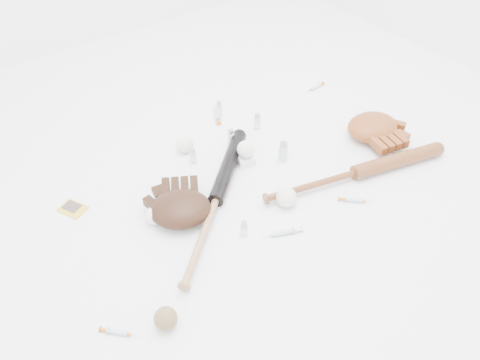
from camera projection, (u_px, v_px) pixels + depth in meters
bat_dark at (216, 199)px, 1.73m from camera, size 0.67×0.59×0.06m
bat_wood at (356, 173)px, 1.84m from camera, size 0.82×0.27×0.06m
glove_dark at (180, 208)px, 1.67m from camera, size 0.36×0.36×0.10m
glove_tan at (373, 127)px, 2.03m from camera, size 0.32×0.32×0.10m
trading_card at (73, 209)px, 1.73m from camera, size 0.11×0.12×0.01m
pedestal at (246, 159)px, 1.92m from camera, size 0.08×0.08×0.04m
baseball_on_pedestal at (246, 149)px, 1.88m from camera, size 0.07×0.07×0.07m
baseball_left at (154, 216)px, 1.67m from camera, size 0.07×0.07×0.07m
baseball_upper at (185, 144)px, 1.96m from camera, size 0.07×0.07×0.07m
baseball_mid at (286, 197)px, 1.73m from camera, size 0.08×0.08×0.08m
baseball_aged at (166, 318)px, 1.37m from camera, size 0.07×0.07×0.07m
syringe_0 at (118, 332)px, 1.36m from camera, size 0.11×0.11×0.02m
syringe_1 at (284, 232)px, 1.64m from camera, size 0.16×0.09×0.02m
syringe_2 at (217, 115)px, 2.16m from camera, size 0.10×0.16×0.02m
syringe_3 at (354, 200)px, 1.76m from camera, size 0.12×0.12×0.02m
syringe_4 at (316, 87)px, 2.34m from camera, size 0.14×0.03×0.02m
vial_0 at (219, 109)px, 2.15m from camera, size 0.03×0.03×0.07m
vial_1 at (257, 121)px, 2.08m from camera, size 0.03×0.03×0.07m
vial_2 at (193, 156)px, 1.91m from camera, size 0.03×0.03×0.07m
vial_3 at (283, 151)px, 1.91m from camera, size 0.04×0.04×0.09m
vial_4 at (244, 228)px, 1.62m from camera, size 0.03×0.03×0.06m
vial_5 at (231, 137)px, 1.99m from camera, size 0.03×0.03×0.08m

